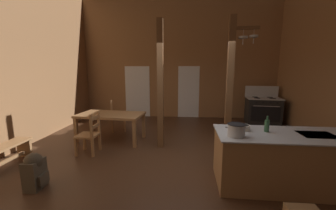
{
  "coord_description": "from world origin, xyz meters",
  "views": [
    {
      "loc": [
        0.13,
        -3.93,
        1.88
      ],
      "look_at": [
        -0.23,
        1.04,
        1.02
      ],
      "focal_mm": 21.45,
      "sensor_mm": 36.0,
      "label": 1
    }
  ],
  "objects_px": {
    "stove_range": "(263,110)",
    "bottle_tall_on_counter": "(267,125)",
    "ladderback_chair_near_window": "(90,134)",
    "backpack": "(34,170)",
    "bench_along_left_wall": "(3,153)",
    "kitchen_island": "(283,160)",
    "mixing_bowl_on_counter": "(243,127)",
    "ladderback_chair_by_post": "(117,117)",
    "stockpot_on_counter": "(236,130)",
    "dining_table": "(111,117)"
  },
  "relations": [
    {
      "from": "dining_table",
      "to": "bottle_tall_on_counter",
      "type": "distance_m",
      "value": 3.79
    },
    {
      "from": "stove_range",
      "to": "bench_along_left_wall",
      "type": "bearing_deg",
      "value": -148.87
    },
    {
      "from": "ladderback_chair_near_window",
      "to": "backpack",
      "type": "bearing_deg",
      "value": -100.4
    },
    {
      "from": "ladderback_chair_by_post",
      "to": "bench_along_left_wall",
      "type": "bearing_deg",
      "value": -118.54
    },
    {
      "from": "backpack",
      "to": "kitchen_island",
      "type": "bearing_deg",
      "value": 5.44
    },
    {
      "from": "ladderback_chair_near_window",
      "to": "stockpot_on_counter",
      "type": "relative_size",
      "value": 2.81
    },
    {
      "from": "bench_along_left_wall",
      "to": "mixing_bowl_on_counter",
      "type": "xyz_separation_m",
      "value": [
        4.47,
        -0.06,
        0.63
      ]
    },
    {
      "from": "kitchen_island",
      "to": "stockpot_on_counter",
      "type": "distance_m",
      "value": 1.0
    },
    {
      "from": "dining_table",
      "to": "bench_along_left_wall",
      "type": "bearing_deg",
      "value": -132.19
    },
    {
      "from": "ladderback_chair_near_window",
      "to": "backpack",
      "type": "height_order",
      "value": "ladderback_chair_near_window"
    },
    {
      "from": "mixing_bowl_on_counter",
      "to": "ladderback_chair_by_post",
      "type": "bearing_deg",
      "value": 139.49
    },
    {
      "from": "dining_table",
      "to": "ladderback_chair_by_post",
      "type": "relative_size",
      "value": 1.88
    },
    {
      "from": "stockpot_on_counter",
      "to": "bottle_tall_on_counter",
      "type": "distance_m",
      "value": 0.62
    },
    {
      "from": "mixing_bowl_on_counter",
      "to": "dining_table",
      "type": "bearing_deg",
      "value": 149.08
    },
    {
      "from": "dining_table",
      "to": "ladderback_chair_near_window",
      "type": "height_order",
      "value": "ladderback_chair_near_window"
    },
    {
      "from": "kitchen_island",
      "to": "ladderback_chair_near_window",
      "type": "distance_m",
      "value": 3.87
    },
    {
      "from": "kitchen_island",
      "to": "mixing_bowl_on_counter",
      "type": "relative_size",
      "value": 9.14
    },
    {
      "from": "stove_range",
      "to": "backpack",
      "type": "bearing_deg",
      "value": -139.66
    },
    {
      "from": "ladderback_chair_by_post",
      "to": "stockpot_on_counter",
      "type": "distance_m",
      "value": 4.17
    },
    {
      "from": "kitchen_island",
      "to": "dining_table",
      "type": "distance_m",
      "value": 4.05
    },
    {
      "from": "kitchen_island",
      "to": "dining_table",
      "type": "relative_size",
      "value": 1.23
    },
    {
      "from": "ladderback_chair_by_post",
      "to": "mixing_bowl_on_counter",
      "type": "height_order",
      "value": "mixing_bowl_on_counter"
    },
    {
      "from": "stove_range",
      "to": "bottle_tall_on_counter",
      "type": "relative_size",
      "value": 5.02
    },
    {
      "from": "stockpot_on_counter",
      "to": "ladderback_chair_near_window",
      "type": "bearing_deg",
      "value": 157.41
    },
    {
      "from": "dining_table",
      "to": "bench_along_left_wall",
      "type": "relative_size",
      "value": 1.54
    },
    {
      "from": "ladderback_chair_near_window",
      "to": "dining_table",
      "type": "bearing_deg",
      "value": 78.97
    },
    {
      "from": "ladderback_chair_near_window",
      "to": "backpack",
      "type": "xyz_separation_m",
      "value": [
        -0.26,
        -1.41,
        -0.14
      ]
    },
    {
      "from": "bench_along_left_wall",
      "to": "mixing_bowl_on_counter",
      "type": "bearing_deg",
      "value": -0.73
    },
    {
      "from": "bench_along_left_wall",
      "to": "stockpot_on_counter",
      "type": "height_order",
      "value": "stockpot_on_counter"
    },
    {
      "from": "bench_along_left_wall",
      "to": "stockpot_on_counter",
      "type": "bearing_deg",
      "value": -5.43
    },
    {
      "from": "bottle_tall_on_counter",
      "to": "mixing_bowl_on_counter",
      "type": "bearing_deg",
      "value": 167.05
    },
    {
      "from": "bench_along_left_wall",
      "to": "stockpot_on_counter",
      "type": "xyz_separation_m",
      "value": [
        4.27,
        -0.41,
        0.69
      ]
    },
    {
      "from": "kitchen_island",
      "to": "stove_range",
      "type": "relative_size",
      "value": 1.66
    },
    {
      "from": "backpack",
      "to": "ladderback_chair_by_post",
      "type": "bearing_deg",
      "value": 84.77
    },
    {
      "from": "ladderback_chair_by_post",
      "to": "bench_along_left_wall",
      "type": "height_order",
      "value": "ladderback_chair_by_post"
    },
    {
      "from": "bench_along_left_wall",
      "to": "backpack",
      "type": "distance_m",
      "value": 1.26
    },
    {
      "from": "dining_table",
      "to": "mixing_bowl_on_counter",
      "type": "distance_m",
      "value": 3.43
    },
    {
      "from": "ladderback_chair_by_post",
      "to": "bottle_tall_on_counter",
      "type": "distance_m",
      "value": 4.41
    },
    {
      "from": "backpack",
      "to": "stockpot_on_counter",
      "type": "distance_m",
      "value": 3.24
    },
    {
      "from": "kitchen_island",
      "to": "backpack",
      "type": "relative_size",
      "value": 3.67
    },
    {
      "from": "backpack",
      "to": "ladderback_chair_near_window",
      "type": "bearing_deg",
      "value": 79.6
    },
    {
      "from": "stockpot_on_counter",
      "to": "dining_table",
      "type": "bearing_deg",
      "value": 142.4
    },
    {
      "from": "kitchen_island",
      "to": "bench_along_left_wall",
      "type": "xyz_separation_m",
      "value": [
        -5.1,
        0.23,
        -0.15
      ]
    },
    {
      "from": "mixing_bowl_on_counter",
      "to": "bench_along_left_wall",
      "type": "bearing_deg",
      "value": 179.27
    },
    {
      "from": "bench_along_left_wall",
      "to": "backpack",
      "type": "relative_size",
      "value": 1.94
    },
    {
      "from": "kitchen_island",
      "to": "mixing_bowl_on_counter",
      "type": "distance_m",
      "value": 0.81
    },
    {
      "from": "ladderback_chair_near_window",
      "to": "mixing_bowl_on_counter",
      "type": "relative_size",
      "value": 3.97
    },
    {
      "from": "ladderback_chair_near_window",
      "to": "stove_range",
      "type": "bearing_deg",
      "value": 31.31
    },
    {
      "from": "stockpot_on_counter",
      "to": "mixing_bowl_on_counter",
      "type": "distance_m",
      "value": 0.4
    },
    {
      "from": "backpack",
      "to": "stockpot_on_counter",
      "type": "xyz_separation_m",
      "value": [
        3.17,
        0.2,
        0.67
      ]
    }
  ]
}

